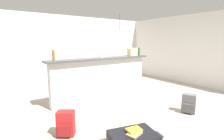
% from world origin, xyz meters
% --- Properties ---
extents(ground_plane, '(13.00, 13.00, 0.05)m').
position_xyz_m(ground_plane, '(0.00, 0.00, -0.03)').
color(ground_plane, '#ADA393').
extents(wall_back, '(6.60, 0.10, 2.50)m').
position_xyz_m(wall_back, '(0.00, 3.05, 1.25)').
color(wall_back, silver).
rests_on(wall_back, ground_plane).
extents(wall_right, '(0.10, 6.00, 2.50)m').
position_xyz_m(wall_right, '(3.05, 0.30, 1.25)').
color(wall_right, silver).
rests_on(wall_right, ground_plane).
extents(partition_half_wall, '(2.80, 0.20, 1.08)m').
position_xyz_m(partition_half_wall, '(-0.50, 0.52, 0.54)').
color(partition_half_wall, silver).
rests_on(partition_half_wall, ground_plane).
extents(bar_countertop, '(2.96, 0.40, 0.05)m').
position_xyz_m(bar_countertop, '(-0.50, 0.52, 1.10)').
color(bar_countertop, '#4C4C51').
rests_on(bar_countertop, partition_half_wall).
extents(bottle_amber, '(0.06, 0.06, 0.23)m').
position_xyz_m(bottle_amber, '(-1.75, 0.55, 1.25)').
color(bottle_amber, '#9E661E').
rests_on(bottle_amber, bar_countertop).
extents(bottle_white, '(0.07, 0.07, 0.21)m').
position_xyz_m(bottle_white, '(-0.54, 0.50, 1.23)').
color(bottle_white, silver).
rests_on(bottle_white, bar_countertop).
extents(bottle_green, '(0.06, 0.06, 0.23)m').
position_xyz_m(bottle_green, '(0.77, 0.43, 1.24)').
color(bottle_green, '#2D6B38').
rests_on(bottle_green, bar_countertop).
extents(grocery_bag, '(0.26, 0.18, 0.22)m').
position_xyz_m(grocery_bag, '(0.56, 0.50, 1.24)').
color(grocery_bag, beige).
rests_on(grocery_bag, bar_countertop).
extents(dining_table, '(1.10, 0.80, 0.74)m').
position_xyz_m(dining_table, '(0.97, 1.71, 0.65)').
color(dining_table, '#4C331E').
rests_on(dining_table, ground_plane).
extents(dining_chair_near_partition, '(0.41, 0.41, 0.93)m').
position_xyz_m(dining_chair_near_partition, '(0.87, 1.19, 0.52)').
color(dining_chair_near_partition, black).
rests_on(dining_chair_near_partition, ground_plane).
extents(pendant_lamp, '(0.34, 0.34, 0.74)m').
position_xyz_m(pendant_lamp, '(1.03, 1.72, 1.87)').
color(pendant_lamp, black).
extents(suitcase_flat_black, '(0.88, 0.65, 0.22)m').
position_xyz_m(suitcase_flat_black, '(-1.31, -1.64, 0.11)').
color(suitcase_flat_black, black).
rests_on(suitcase_flat_black, ground_plane).
extents(backpack_grey, '(0.32, 0.33, 0.42)m').
position_xyz_m(backpack_grey, '(0.53, -1.41, 0.20)').
color(backpack_grey, slate).
rests_on(backpack_grey, ground_plane).
extents(backpack_red, '(0.34, 0.33, 0.42)m').
position_xyz_m(backpack_red, '(-2.00, -0.74, 0.20)').
color(backpack_red, red).
rests_on(backpack_red, ground_plane).
extents(book_stack, '(0.29, 0.26, 0.05)m').
position_xyz_m(book_stack, '(-1.31, -1.65, 0.25)').
color(book_stack, tan).
rests_on(book_stack, suitcase_flat_black).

